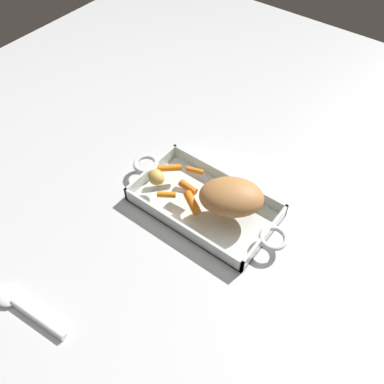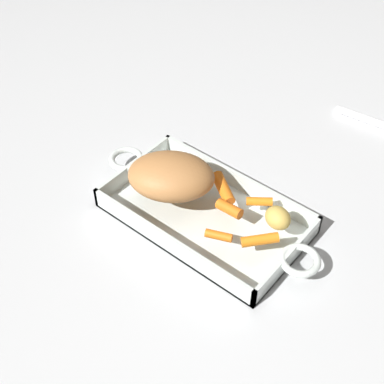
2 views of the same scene
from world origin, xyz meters
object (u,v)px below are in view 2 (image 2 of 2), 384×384
object	(u,v)px
roasting_dish	(205,214)
potato_golden_large	(278,218)
baby_carrot_northwest	(219,236)
baby_carrot_center_left	(260,240)
baby_carrot_short	(259,201)
baby_carrot_northeast	(229,209)
baby_carrot_long	(223,188)
pork_roast	(171,176)

from	to	relation	value
roasting_dish	potato_golden_large	xyz separation A→B (m)	(0.13, 0.04, 0.05)
baby_carrot_northwest	baby_carrot_center_left	xyz separation A→B (m)	(0.06, 0.03, 0.00)
roasting_dish	baby_carrot_northwest	world-z (taller)	baby_carrot_northwest
baby_carrot_northwest	baby_carrot_short	bearing A→B (deg)	85.90
baby_carrot_short	baby_carrot_northeast	distance (m)	0.06
baby_carrot_long	baby_carrot_northeast	bearing A→B (deg)	-41.03
roasting_dish	baby_carrot_center_left	size ratio (longest dim) A/B	7.45
roasting_dish	pork_roast	world-z (taller)	pork_roast
pork_roast	baby_carrot_short	bearing A→B (deg)	26.47
roasting_dish	pork_roast	bearing A→B (deg)	-167.90
roasting_dish	baby_carrot_center_left	world-z (taller)	baby_carrot_center_left
baby_carrot_northwest	baby_carrot_long	world-z (taller)	baby_carrot_long
baby_carrot_northwest	baby_carrot_northeast	distance (m)	0.06
baby_carrot_center_left	baby_carrot_short	size ratio (longest dim) A/B	1.35
baby_carrot_northeast	potato_golden_large	world-z (taller)	potato_golden_large
pork_roast	potato_golden_large	distance (m)	0.20
roasting_dish	pork_roast	distance (m)	0.09
baby_carrot_long	baby_carrot_short	distance (m)	0.07
baby_carrot_long	baby_carrot_northeast	xyz separation A→B (m)	(0.04, -0.03, -0.00)
baby_carrot_short	baby_carrot_northeast	world-z (taller)	baby_carrot_northeast
baby_carrot_center_left	potato_golden_large	size ratio (longest dim) A/B	1.29
baby_carrot_northwest	baby_carrot_northeast	size ratio (longest dim) A/B	0.94
pork_roast	baby_carrot_short	world-z (taller)	pork_roast
baby_carrot_northwest	baby_carrot_long	size ratio (longest dim) A/B	0.67
baby_carrot_northwest	baby_carrot_short	xyz separation A→B (m)	(0.01, 0.11, 0.00)
baby_carrot_northwest	baby_carrot_long	xyz separation A→B (m)	(-0.06, 0.09, 0.00)
baby_carrot_short	roasting_dish	bearing A→B (deg)	-143.30
roasting_dish	baby_carrot_northeast	xyz separation A→B (m)	(0.05, 0.01, 0.04)
roasting_dish	baby_carrot_short	distance (m)	0.10
baby_carrot_center_left	baby_carrot_long	bearing A→B (deg)	154.21
baby_carrot_long	pork_roast	bearing A→B (deg)	-143.76
pork_roast	baby_carrot_long	world-z (taller)	pork_roast
baby_carrot_northeast	potato_golden_large	distance (m)	0.09
pork_roast	baby_carrot_northeast	size ratio (longest dim) A/B	3.21
baby_carrot_northwest	potato_golden_large	bearing A→B (deg)	55.76
potato_golden_large	baby_carrot_long	bearing A→B (deg)	177.35
baby_carrot_center_left	baby_carrot_short	distance (m)	0.09
pork_roast	potato_golden_large	size ratio (longest dim) A/B	3.24
pork_roast	potato_golden_large	world-z (taller)	pork_roast
baby_carrot_long	baby_carrot_northwest	bearing A→B (deg)	-56.85
roasting_dish	baby_carrot_long	xyz separation A→B (m)	(0.01, 0.04, 0.04)
baby_carrot_center_left	potato_golden_large	distance (m)	0.05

